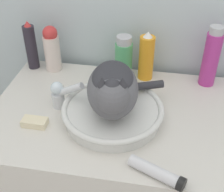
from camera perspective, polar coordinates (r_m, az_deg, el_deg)
name	(u,v)px	position (r m, az deg, el deg)	size (l,w,h in m)	color
vanity_counter	(120,187)	(1.39, 1.44, -16.22)	(0.93, 0.59, 0.82)	beige
sink_basin	(113,112)	(1.05, 0.12, -2.90)	(0.34, 0.34, 0.06)	silver
cat	(113,87)	(0.98, 0.20, 1.58)	(0.27, 0.31, 0.18)	#56565B
faucet	(60,93)	(1.10, -9.41, 0.48)	(0.13, 0.05, 0.12)	silver
spray_bottle_trigger	(146,57)	(1.24, 6.30, 7.09)	(0.06, 0.06, 0.20)	orange
lotion_bottle_white	(52,48)	(1.32, -10.94, 8.54)	(0.07, 0.07, 0.19)	silver
shampoo_bottle_tall	(211,57)	(1.24, 17.67, 6.76)	(0.06, 0.06, 0.24)	#B2338C
mouthwash_bottle	(124,57)	(1.25, 2.15, 7.06)	(0.07, 0.07, 0.17)	#4CA366
hairspray_can_black	(31,46)	(1.35, -14.59, 8.77)	(0.05, 0.05, 0.21)	#28232D
cream_tube	(157,172)	(0.89, 8.24, -13.66)	(0.17, 0.10, 0.04)	silver
soap_bar	(35,122)	(1.07, -13.96, -4.68)	(0.08, 0.04, 0.02)	beige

